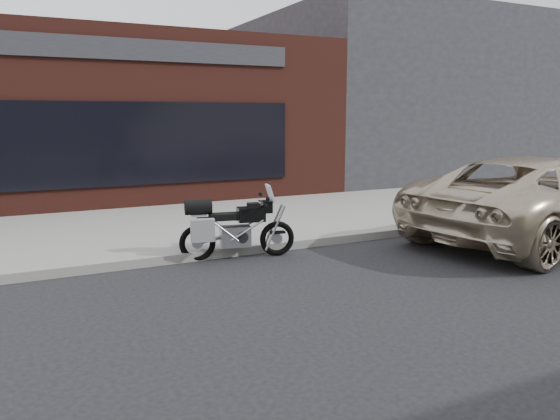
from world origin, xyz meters
The scene contains 6 objects.
ground centered at (0.00, 0.00, 0.00)m, with size 120.00×120.00×0.00m, color black.
near_sidewalk centered at (0.00, 7.00, 0.07)m, with size 44.00×6.00×0.15m, color gray.
storefront centered at (-2.00, 13.98, 2.25)m, with size 14.00×10.07×4.50m.
neighbour_building centered at (10.00, 14.00, 3.00)m, with size 10.00×10.00×6.00m, color #27262B.
motorcycle centered at (-0.54, 3.91, 0.54)m, with size 1.94×0.71×1.24m.
minivan centered at (5.28, 2.60, 0.81)m, with size 2.69×5.83×1.62m, color beige.
Camera 1 is at (-3.72, -4.43, 2.38)m, focal length 35.00 mm.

